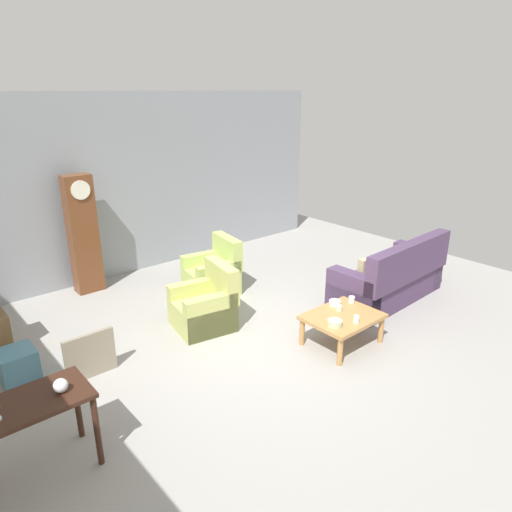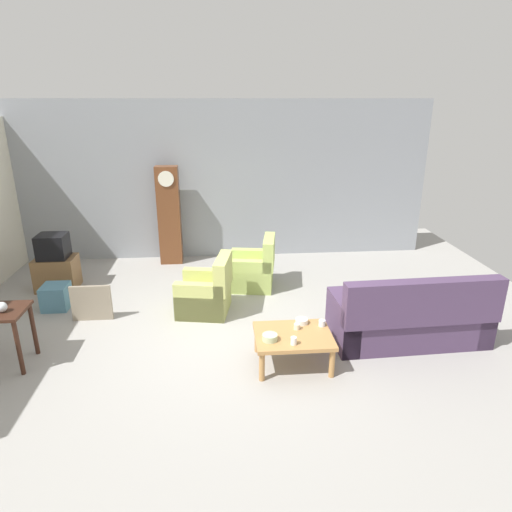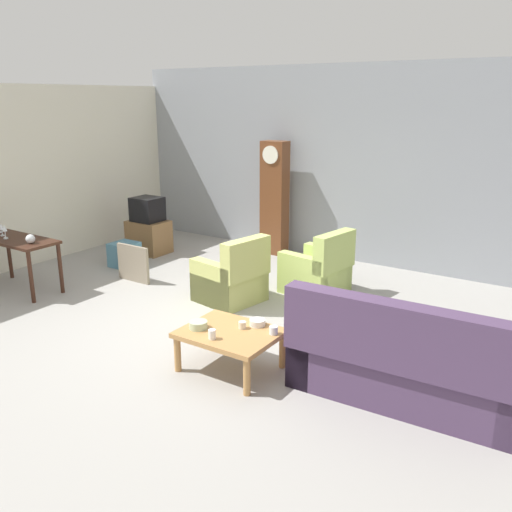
# 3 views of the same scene
# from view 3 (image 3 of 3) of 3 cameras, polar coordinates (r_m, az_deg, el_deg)

# --- Properties ---
(ground_plane) EXTENTS (10.40, 10.40, 0.00)m
(ground_plane) POSITION_cam_3_polar(r_m,az_deg,el_deg) (6.61, -4.14, -7.60)
(ground_plane) COLOR #999691
(garage_door_wall) EXTENTS (8.40, 0.16, 3.20)m
(garage_door_wall) POSITION_cam_3_polar(r_m,az_deg,el_deg) (9.22, 9.52, 9.43)
(garage_door_wall) COLOR gray
(garage_door_wall) RESTS_ON ground_plane
(pegboard_wall_left) EXTENTS (0.12, 6.40, 2.88)m
(pegboard_wall_left) POSITION_cam_3_polar(r_m,az_deg,el_deg) (9.52, -23.49, 7.56)
(pegboard_wall_left) COLOR silver
(pegboard_wall_left) RESTS_ON ground_plane
(couch_floral) EXTENTS (2.13, 0.96, 1.04)m
(couch_floral) POSITION_cam_3_polar(r_m,az_deg,el_deg) (5.17, 15.54, -10.98)
(couch_floral) COLOR #4C3856
(couch_floral) RESTS_ON ground_plane
(armchair_olive_near) EXTENTS (0.91, 0.89, 0.92)m
(armchair_olive_near) POSITION_cam_3_polar(r_m,az_deg,el_deg) (7.34, -2.54, -2.52)
(armchair_olive_near) COLOR #B7BC66
(armchair_olive_near) RESTS_ON ground_plane
(armchair_olive_far) EXTENTS (0.90, 0.88, 0.92)m
(armchair_olive_far) POSITION_cam_3_polar(r_m,az_deg,el_deg) (7.70, 6.51, -1.69)
(armchair_olive_far) COLOR #B1C766
(armchair_olive_far) RESTS_ON ground_plane
(coffee_table_wood) EXTENTS (0.96, 0.76, 0.42)m
(coffee_table_wood) POSITION_cam_3_polar(r_m,az_deg,el_deg) (5.53, -2.74, -8.45)
(coffee_table_wood) COLOR #B27F47
(coffee_table_wood) RESTS_ON ground_plane
(console_table_dark) EXTENTS (1.30, 0.56, 0.76)m
(console_table_dark) POSITION_cam_3_polar(r_m,az_deg,el_deg) (8.39, -23.84, 0.97)
(console_table_dark) COLOR #381E14
(console_table_dark) RESTS_ON ground_plane
(grandfather_clock) EXTENTS (0.44, 0.30, 1.97)m
(grandfather_clock) POSITION_cam_3_polar(r_m,az_deg,el_deg) (9.47, 1.96, 6.09)
(grandfather_clock) COLOR brown
(grandfather_clock) RESTS_ON ground_plane
(tv_stand_cabinet) EXTENTS (0.68, 0.52, 0.58)m
(tv_stand_cabinet) POSITION_cam_3_polar(r_m,az_deg,el_deg) (9.84, -11.19, 2.00)
(tv_stand_cabinet) COLOR brown
(tv_stand_cabinet) RESTS_ON ground_plane
(tv_crt) EXTENTS (0.48, 0.44, 0.42)m
(tv_crt) POSITION_cam_3_polar(r_m,az_deg,el_deg) (9.73, -11.36, 4.84)
(tv_crt) COLOR black
(tv_crt) RESTS_ON tv_stand_cabinet
(framed_picture_leaning) EXTENTS (0.60, 0.05, 0.56)m
(framed_picture_leaning) POSITION_cam_3_polar(r_m,az_deg,el_deg) (8.34, -12.79, -0.77)
(framed_picture_leaning) COLOR gray
(framed_picture_leaning) RESTS_ON ground_plane
(storage_box_blue) EXTENTS (0.40, 0.41, 0.39)m
(storage_box_blue) POSITION_cam_3_polar(r_m,az_deg,el_deg) (9.15, -13.66, 0.16)
(storage_box_blue) COLOR teal
(storage_box_blue) RESTS_ON ground_plane
(glass_dome_cloche) EXTENTS (0.13, 0.13, 0.13)m
(glass_dome_cloche) POSITION_cam_3_polar(r_m,az_deg,el_deg) (7.99, -22.63, 1.67)
(glass_dome_cloche) COLOR silver
(glass_dome_cloche) RESTS_ON console_table_dark
(cup_white_porcelain) EXTENTS (0.07, 0.07, 0.10)m
(cup_white_porcelain) POSITION_cam_3_polar(r_m,az_deg,el_deg) (5.32, -4.64, -8.21)
(cup_white_porcelain) COLOR white
(cup_white_porcelain) RESTS_ON coffee_table_wood
(cup_blue_rimmed) EXTENTS (0.09, 0.09, 0.08)m
(cup_blue_rimmed) POSITION_cam_3_polar(r_m,az_deg,el_deg) (5.42, 1.86, -7.81)
(cup_blue_rimmed) COLOR silver
(cup_blue_rimmed) RESTS_ON coffee_table_wood
(cup_cream_tall) EXTENTS (0.08, 0.08, 0.07)m
(cup_cream_tall) POSITION_cam_3_polar(r_m,az_deg,el_deg) (5.54, -1.45, -7.26)
(cup_cream_tall) COLOR beige
(cup_cream_tall) RESTS_ON coffee_table_wood
(bowl_white_stacked) EXTENTS (0.16, 0.16, 0.07)m
(bowl_white_stacked) POSITION_cam_3_polar(r_m,az_deg,el_deg) (5.61, 0.15, -7.00)
(bowl_white_stacked) COLOR white
(bowl_white_stacked) RESTS_ON coffee_table_wood
(bowl_shallow_green) EXTENTS (0.19, 0.19, 0.08)m
(bowl_shallow_green) POSITION_cam_3_polar(r_m,az_deg,el_deg) (5.57, -6.09, -7.21)
(bowl_shallow_green) COLOR #B2C69E
(bowl_shallow_green) RESTS_ON coffee_table_wood
(wine_glass_mid) EXTENTS (0.06, 0.06, 0.18)m
(wine_glass_mid) POSITION_cam_3_polar(r_m,az_deg,el_deg) (8.57, -25.19, 2.66)
(wine_glass_mid) COLOR silver
(wine_glass_mid) RESTS_ON console_table_dark
(wine_glass_short) EXTENTS (0.07, 0.07, 0.20)m
(wine_glass_short) POSITION_cam_3_polar(r_m,az_deg,el_deg) (8.37, -24.92, 2.53)
(wine_glass_short) COLOR silver
(wine_glass_short) RESTS_ON console_table_dark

